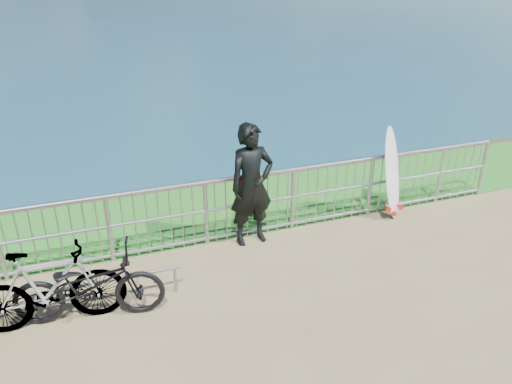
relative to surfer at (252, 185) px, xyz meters
name	(u,v)px	position (x,y,z in m)	size (l,w,h in m)	color
grass_strip	(218,209)	(-0.22, 1.25, -0.99)	(120.00, 120.00, 0.00)	#1E701F
railing	(237,207)	(-0.20, 0.15, -0.42)	(10.06, 0.10, 1.13)	#97999F
surfer	(252,185)	(0.00, 0.00, 0.00)	(0.73, 0.48, 2.01)	black
surfboard	(392,177)	(2.61, -0.01, -0.24)	(0.56, 0.54, 1.67)	white
bicycle_near	(89,285)	(-2.58, -1.12, -0.51)	(0.66, 1.88, 0.99)	black
bicycle_far	(49,288)	(-3.04, -1.09, -0.45)	(0.52, 1.84, 1.10)	black
bike_rack	(107,284)	(-2.37, -0.95, -0.66)	(2.01, 0.05, 0.42)	#97999F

